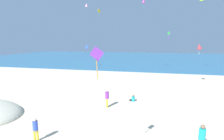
% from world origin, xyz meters
% --- Properties ---
extents(ground_plane, '(120.00, 120.00, 0.00)m').
position_xyz_m(ground_plane, '(0.00, 10.00, 0.00)').
color(ground_plane, beige).
extents(ocean_water, '(120.00, 60.00, 0.05)m').
position_xyz_m(ocean_water, '(0.00, 57.15, 0.03)').
color(ocean_water, teal).
rests_on(ocean_water, ground_plane).
extents(person_1, '(0.43, 0.43, 1.54)m').
position_xyz_m(person_1, '(-3.52, 1.87, 0.89)').
color(person_1, yellow).
rests_on(person_1, ground_plane).
extents(person_2, '(0.38, 0.38, 1.72)m').
position_xyz_m(person_2, '(6.13, 2.82, 0.99)').
color(person_2, purple).
rests_on(person_2, ground_plane).
extents(person_3, '(0.44, 0.44, 1.73)m').
position_xyz_m(person_3, '(-0.57, 8.20, 1.00)').
color(person_3, yellow).
rests_on(person_3, ground_plane).
extents(person_4, '(0.60, 0.40, 0.69)m').
position_xyz_m(person_4, '(1.66, 10.35, 0.25)').
color(person_4, '#19ADB2').
rests_on(person_4, ground_plane).
extents(kite_pink, '(0.91, 0.93, 1.28)m').
position_xyz_m(kite_pink, '(-11.70, 32.82, 14.56)').
color(kite_pink, pink).
extents(kite_blue, '(0.90, 0.54, 2.02)m').
position_xyz_m(kite_blue, '(-11.22, 31.06, 4.77)').
color(kite_blue, blue).
extents(kite_green, '(0.39, 0.50, 1.39)m').
position_xyz_m(kite_green, '(6.10, 22.64, 7.38)').
color(kite_green, green).
extents(kite_red, '(0.95, 0.97, 1.51)m').
position_xyz_m(kite_red, '(9.82, 18.87, 5.44)').
color(kite_red, red).
extents(kite_magenta, '(0.73, 0.74, 1.69)m').
position_xyz_m(kite_magenta, '(1.71, 27.87, 13.69)').
color(kite_magenta, '#DB3DA8').
extents(kite_purple, '(0.51, 0.42, 1.34)m').
position_xyz_m(kite_purple, '(1.06, 0.13, 5.60)').
color(kite_purple, purple).
extents(kite_yellow, '(0.41, 1.06, 1.37)m').
position_xyz_m(kite_yellow, '(-7.82, 30.13, 12.66)').
color(kite_yellow, yellow).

